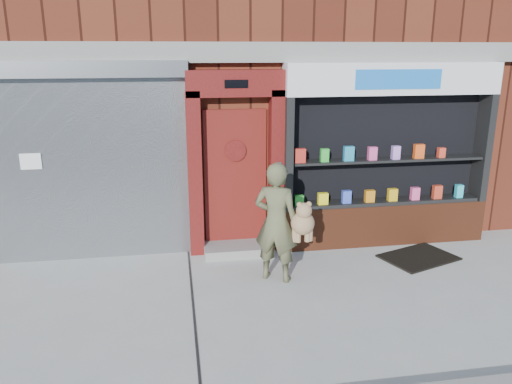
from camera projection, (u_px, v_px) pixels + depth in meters
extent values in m
plane|color=#9E9E99|center=(311.00, 299.00, 6.61)|extent=(80.00, 80.00, 0.00)
cube|color=#4B1B11|center=(245.00, 12.00, 11.20)|extent=(12.00, 8.00, 8.00)
cube|color=gray|center=(283.00, 52.00, 7.56)|extent=(12.00, 0.16, 0.30)
cube|color=gray|center=(89.00, 172.00, 7.59)|extent=(3.00, 0.10, 2.80)
cube|color=slate|center=(78.00, 69.00, 7.12)|extent=(3.10, 0.30, 0.24)
cube|color=white|center=(31.00, 161.00, 7.35)|extent=(0.30, 0.01, 0.24)
cube|color=#490D0C|center=(195.00, 175.00, 7.80)|extent=(0.22, 0.28, 2.60)
cube|color=#490D0C|center=(276.00, 172.00, 8.00)|extent=(0.22, 0.28, 2.60)
cube|color=#490D0C|center=(235.00, 83.00, 7.51)|extent=(1.50, 0.28, 0.40)
cube|color=black|center=(236.00, 84.00, 7.37)|extent=(0.35, 0.01, 0.12)
cube|color=maroon|center=(235.00, 178.00, 8.03)|extent=(1.00, 0.06, 2.20)
cylinder|color=black|center=(235.00, 151.00, 7.87)|extent=(0.28, 0.02, 0.28)
cylinder|color=#490D0C|center=(235.00, 151.00, 7.86)|extent=(0.34, 0.02, 0.34)
cube|color=gray|center=(238.00, 249.00, 8.08)|extent=(1.10, 0.55, 0.15)
cube|color=slate|center=(278.00, 168.00, 7.83)|extent=(0.10, 0.02, 0.18)
cube|color=brown|center=(383.00, 223.00, 8.49)|extent=(3.50, 0.40, 0.70)
cube|color=black|center=(287.00, 154.00, 7.89)|extent=(0.12, 0.40, 1.80)
cube|color=black|center=(482.00, 147.00, 8.42)|extent=(0.12, 0.40, 1.80)
cube|color=black|center=(383.00, 148.00, 8.33)|extent=(3.30, 0.03, 1.80)
cube|color=black|center=(384.00, 201.00, 8.39)|extent=(3.20, 0.36, 0.06)
cube|color=black|center=(387.00, 159.00, 8.19)|extent=(3.20, 0.36, 0.04)
cube|color=white|center=(393.00, 79.00, 7.84)|extent=(3.50, 0.40, 0.50)
cube|color=blue|center=(399.00, 79.00, 7.64)|extent=(1.40, 0.01, 0.30)
cube|color=green|center=(299.00, 200.00, 8.05)|extent=(0.14, 0.09, 0.17)
cube|color=yellow|center=(323.00, 199.00, 8.11)|extent=(0.16, 0.09, 0.19)
cube|color=blue|center=(346.00, 197.00, 8.17)|extent=(0.14, 0.09, 0.21)
cube|color=orange|center=(370.00, 196.00, 8.23)|extent=(0.16, 0.09, 0.20)
cube|color=gold|center=(392.00, 195.00, 8.29)|extent=(0.15, 0.09, 0.21)
cube|color=#F0508F|center=(415.00, 194.00, 8.36)|extent=(0.14, 0.09, 0.21)
cube|color=red|center=(437.00, 192.00, 8.42)|extent=(0.15, 0.09, 0.23)
cube|color=#29BBD0|center=(459.00, 191.00, 8.48)|extent=(0.12, 0.09, 0.22)
cube|color=red|center=(300.00, 156.00, 7.84)|extent=(0.17, 0.09, 0.22)
cube|color=green|center=(324.00, 155.00, 7.91)|extent=(0.13, 0.09, 0.21)
cube|color=teal|center=(349.00, 154.00, 7.97)|extent=(0.16, 0.09, 0.24)
cube|color=#E74D92|center=(372.00, 153.00, 8.03)|extent=(0.14, 0.09, 0.21)
cube|color=#B87EE3|center=(396.00, 153.00, 8.10)|extent=(0.13, 0.09, 0.22)
cube|color=#FF561A|center=(419.00, 151.00, 8.16)|extent=(0.16, 0.09, 0.23)
cube|color=#E94029|center=(441.00, 153.00, 8.23)|extent=(0.11, 0.09, 0.16)
imported|color=brown|center=(276.00, 222.00, 6.97)|extent=(0.75, 0.66, 1.72)
sphere|color=#98724C|center=(303.00, 223.00, 6.91)|extent=(0.33, 0.33, 0.33)
sphere|color=#98724C|center=(304.00, 211.00, 6.80)|extent=(0.22, 0.22, 0.22)
sphere|color=#98724C|center=(299.00, 205.00, 6.77)|extent=(0.08, 0.08, 0.08)
sphere|color=#98724C|center=(309.00, 204.00, 6.79)|extent=(0.08, 0.08, 0.08)
cylinder|color=#98724C|center=(295.00, 235.00, 6.94)|extent=(0.08, 0.08, 0.20)
cylinder|color=#98724C|center=(310.00, 234.00, 6.97)|extent=(0.08, 0.08, 0.20)
cylinder|color=#98724C|center=(298.00, 235.00, 6.92)|extent=(0.08, 0.08, 0.20)
cylinder|color=#98724C|center=(307.00, 235.00, 6.94)|extent=(0.08, 0.08, 0.20)
cube|color=black|center=(419.00, 257.00, 7.91)|extent=(1.31, 1.11, 0.03)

